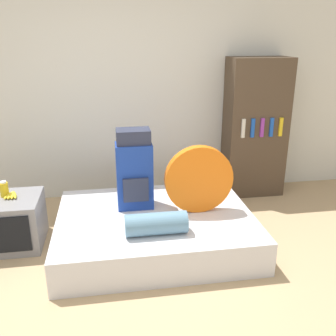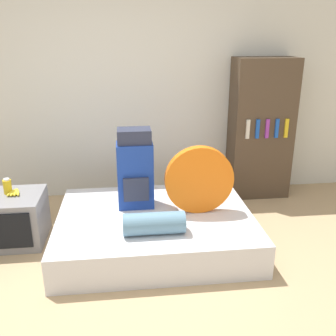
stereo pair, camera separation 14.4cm
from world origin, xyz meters
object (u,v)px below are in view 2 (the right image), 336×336
(sleeping_roll, at_px, (154,223))
(canister, at_px, (7,186))
(backpack, at_px, (135,170))
(tent_bag, at_px, (199,180))
(television, at_px, (12,219))
(bookshelf, at_px, (261,129))

(sleeping_roll, distance_m, canister, 1.48)
(backpack, xyz_separation_m, canister, (-1.21, 0.06, -0.14))
(backpack, distance_m, sleeping_roll, 0.65)
(tent_bag, relative_size, television, 1.07)
(television, xyz_separation_m, bookshelf, (2.71, 0.85, 0.59))
(sleeping_roll, relative_size, canister, 3.43)
(backpack, relative_size, tent_bag, 1.20)
(sleeping_roll, relative_size, television, 0.87)
(bookshelf, bearing_deg, backpack, -151.08)
(tent_bag, bearing_deg, television, 173.65)
(sleeping_roll, xyz_separation_m, canister, (-1.34, 0.63, 0.14))
(backpack, distance_m, bookshelf, 1.75)
(backpack, height_order, tent_bag, backpack)
(tent_bag, distance_m, sleeping_roll, 0.63)
(sleeping_roll, xyz_separation_m, bookshelf, (1.40, 1.42, 0.42))
(tent_bag, xyz_separation_m, sleeping_roll, (-0.45, -0.37, -0.23))
(backpack, relative_size, television, 1.28)
(bookshelf, bearing_deg, canister, -164.03)
(sleeping_roll, bearing_deg, bookshelf, 45.41)
(canister, bearing_deg, television, -75.14)
(television, xyz_separation_m, canister, (-0.02, 0.07, 0.31))
(backpack, height_order, television, backpack)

